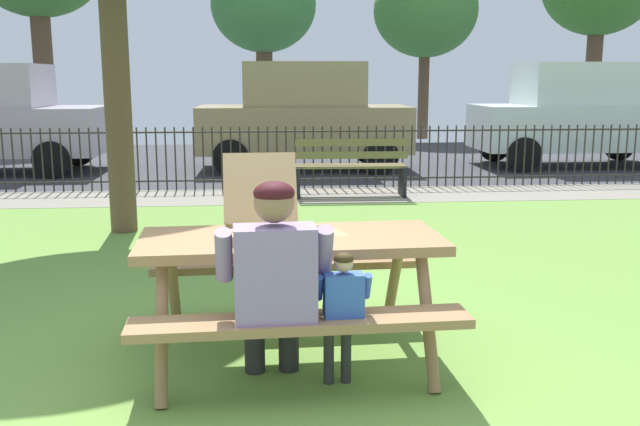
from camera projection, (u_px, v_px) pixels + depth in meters
ground at (253, 305)px, 5.37m from camera, size 28.00×11.31×0.02m
cobblestone_walkway at (255, 197)px, 10.22m from camera, size 28.00×1.40×0.01m
street_asphalt at (255, 161)px, 14.59m from camera, size 28.00×7.55×0.01m
picnic_table_foreground at (291, 264)px, 4.24m from camera, size 1.85×1.55×0.79m
pizza_box_open at (262, 220)px, 4.23m from camera, size 0.47×0.58×0.47m
pizza_slice_on_table at (324, 230)px, 4.33m from camera, size 0.29×0.29×0.02m
adult_at_table at (274, 278)px, 3.72m from camera, size 0.62×0.60×1.19m
child_at_table at (342, 307)px, 3.76m from camera, size 0.31×0.30×0.81m
iron_fence_streetside at (254, 158)px, 10.81m from camera, size 18.57×0.03×0.96m
park_bench_center at (351, 168)px, 10.12m from camera, size 1.61×0.50×0.85m
parked_car_left at (304, 115)px, 13.10m from camera, size 3.94×1.90×1.98m
parked_car_center at (578, 114)px, 13.56m from camera, size 3.93×1.90×1.98m
far_tree_center at (264, 7)px, 18.84m from camera, size 2.82×2.82×4.89m
far_tree_midright at (426, 11)px, 19.23m from camera, size 2.85×2.85×4.80m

